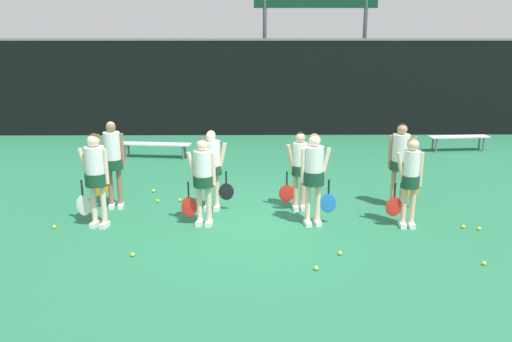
# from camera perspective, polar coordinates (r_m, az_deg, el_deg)

# --- Properties ---
(ground_plane) EXTENTS (140.00, 140.00, 0.00)m
(ground_plane) POSITION_cam_1_polar(r_m,az_deg,el_deg) (9.83, -0.07, -5.28)
(ground_plane) COLOR #26724C
(fence_windscreen) EXTENTS (60.00, 0.08, 3.37)m
(fence_windscreen) POSITION_cam_1_polar(r_m,az_deg,el_deg) (17.78, -0.33, 9.53)
(fence_windscreen) COLOR black
(fence_windscreen) RESTS_ON ground_plane
(scoreboard) EXTENTS (4.40, 0.15, 5.78)m
(scoreboard) POSITION_cam_1_polar(r_m,az_deg,el_deg) (18.76, 6.84, 18.60)
(scoreboard) COLOR #515156
(scoreboard) RESTS_ON ground_plane
(bench_courtside) EXTENTS (2.11, 0.60, 0.43)m
(bench_courtside) POSITION_cam_1_polar(r_m,az_deg,el_deg) (14.83, -11.46, 2.93)
(bench_courtside) COLOR silver
(bench_courtside) RESTS_ON ground_plane
(bench_far) EXTENTS (1.87, 0.52, 0.47)m
(bench_far) POSITION_cam_1_polar(r_m,az_deg,el_deg) (16.60, 22.15, 3.51)
(bench_far) COLOR silver
(bench_far) RESTS_ON ground_plane
(player_0) EXTENTS (0.67, 0.41, 1.76)m
(player_0) POSITION_cam_1_polar(r_m,az_deg,el_deg) (9.49, -17.86, -0.09)
(player_0) COLOR beige
(player_0) RESTS_ON ground_plane
(player_1) EXTENTS (0.66, 0.38, 1.66)m
(player_1) POSITION_cam_1_polar(r_m,az_deg,el_deg) (9.18, -6.10, -0.40)
(player_1) COLOR beige
(player_1) RESTS_ON ground_plane
(player_2) EXTENTS (0.68, 0.40, 1.74)m
(player_2) POSITION_cam_1_polar(r_m,az_deg,el_deg) (9.20, 6.65, -0.05)
(player_2) COLOR beige
(player_2) RESTS_ON ground_plane
(player_3) EXTENTS (0.63, 0.33, 1.68)m
(player_3) POSITION_cam_1_polar(r_m,az_deg,el_deg) (9.46, 17.20, -0.54)
(player_3) COLOR beige
(player_3) RESTS_ON ground_plane
(player_4) EXTENTS (0.66, 0.38, 1.79)m
(player_4) POSITION_cam_1_polar(r_m,az_deg,el_deg) (10.47, -16.07, 1.46)
(player_4) COLOR #8C664C
(player_4) RESTS_ON ground_plane
(player_5) EXTENTS (0.69, 0.41, 1.64)m
(player_5) POSITION_cam_1_polar(r_m,az_deg,el_deg) (10.01, -5.08, 0.85)
(player_5) COLOR beige
(player_5) RESTS_ON ground_plane
(player_6) EXTENTS (0.62, 0.33, 1.61)m
(player_6) POSITION_cam_1_polar(r_m,az_deg,el_deg) (10.03, 4.97, 0.63)
(player_6) COLOR tan
(player_6) RESTS_ON ground_plane
(player_7) EXTENTS (0.66, 0.39, 1.76)m
(player_7) POSITION_cam_1_polar(r_m,az_deg,el_deg) (10.50, 16.17, 1.40)
(player_7) COLOR tan
(player_7) RESTS_ON ground_plane
(tennis_ball_0) EXTENTS (0.07, 0.07, 0.07)m
(tennis_ball_0) POSITION_cam_1_polar(r_m,az_deg,el_deg) (7.75, 6.90, -10.96)
(tennis_ball_0) COLOR #CCE033
(tennis_ball_0) RESTS_ON ground_plane
(tennis_ball_1) EXTENTS (0.07, 0.07, 0.07)m
(tennis_ball_1) POSITION_cam_1_polar(r_m,az_deg,el_deg) (10.88, -11.16, -3.35)
(tennis_ball_1) COLOR #CCE033
(tennis_ball_1) RESTS_ON ground_plane
(tennis_ball_2) EXTENTS (0.07, 0.07, 0.07)m
(tennis_ball_2) POSITION_cam_1_polar(r_m,az_deg,el_deg) (8.37, -13.91, -9.26)
(tennis_ball_2) COLOR #CCE033
(tennis_ball_2) RESTS_ON ground_plane
(tennis_ball_3) EXTENTS (0.07, 0.07, 0.07)m
(tennis_ball_3) POSITION_cam_1_polar(r_m,az_deg,el_deg) (10.02, 22.61, -5.89)
(tennis_ball_3) COLOR #CCE033
(tennis_ball_3) RESTS_ON ground_plane
(tennis_ball_4) EXTENTS (0.07, 0.07, 0.07)m
(tennis_ball_4) POSITION_cam_1_polar(r_m,az_deg,el_deg) (10.03, 24.12, -6.03)
(tennis_ball_4) COLOR #CCE033
(tennis_ball_4) RESTS_ON ground_plane
(tennis_ball_5) EXTENTS (0.07, 0.07, 0.07)m
(tennis_ball_5) POSITION_cam_1_polar(r_m,az_deg,el_deg) (10.84, -8.67, -3.31)
(tennis_ball_5) COLOR #CCE033
(tennis_ball_5) RESTS_ON ground_plane
(tennis_ball_6) EXTENTS (0.06, 0.06, 0.06)m
(tennis_ball_6) POSITION_cam_1_polar(r_m,az_deg,el_deg) (8.61, 24.62, -9.56)
(tennis_ball_6) COLOR #CCE033
(tennis_ball_6) RESTS_ON ground_plane
(tennis_ball_7) EXTENTS (0.07, 0.07, 0.07)m
(tennis_ball_7) POSITION_cam_1_polar(r_m,az_deg,el_deg) (8.29, 9.59, -9.24)
(tennis_ball_7) COLOR #CCE033
(tennis_ball_7) RESTS_ON ground_plane
(tennis_ball_8) EXTENTS (0.07, 0.07, 0.07)m
(tennis_ball_8) POSITION_cam_1_polar(r_m,az_deg,el_deg) (11.58, -11.65, -2.23)
(tennis_ball_8) COLOR #CCE033
(tennis_ball_8) RESTS_ON ground_plane
(tennis_ball_9) EXTENTS (0.07, 0.07, 0.07)m
(tennis_ball_9) POSITION_cam_1_polar(r_m,az_deg,el_deg) (9.97, -22.05, -5.94)
(tennis_ball_9) COLOR #CCE033
(tennis_ball_9) RESTS_ON ground_plane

